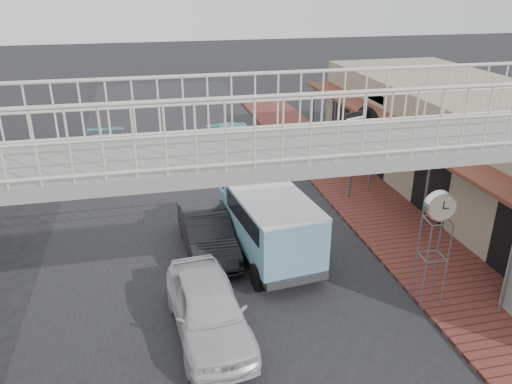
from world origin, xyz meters
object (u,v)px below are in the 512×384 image
angkot_van (270,219)px  street_clock (439,211)px  dark_sedan (207,233)px  angkot_curb (230,135)px  arrow_sign (371,123)px  angkot_far (102,156)px  white_hatchback (208,308)px  motorcycle_near (303,156)px  motorcycle_far (312,131)px

angkot_van → street_clock: street_clock is taller
dark_sedan → angkot_curb: 10.43m
angkot_curb → arrow_sign: arrow_sign is taller
angkot_curb → angkot_far: 6.40m
white_hatchback → angkot_curb: 14.35m
motorcycle_near → street_clock: bearing=175.2°
angkot_curb → angkot_far: angkot_far is taller
white_hatchback → arrow_sign: size_ratio=1.18×
angkot_far → street_clock: size_ratio=1.58×
motorcycle_near → angkot_van: bearing=150.4°
white_hatchback → motorcycle_far: size_ratio=2.55×
angkot_far → street_clock: (8.89, -12.06, 1.94)m
angkot_curb → motorcycle_far: size_ratio=2.98×
motorcycle_near → angkot_far: bearing=76.2°
white_hatchback → street_clock: bearing=-4.7°
angkot_van → motorcycle_far: (5.11, 11.12, -0.77)m
motorcycle_far → angkot_far: bearing=97.7°
angkot_curb → motorcycle_far: (4.39, 0.13, -0.08)m
angkot_far → angkot_van: size_ratio=1.07×
dark_sedan → motorcycle_near: dark_sedan is taller
angkot_van → motorcycle_far: 12.26m
angkot_curb → arrow_sign: bearing=123.4°
dark_sedan → motorcycle_far: 12.35m
angkot_curb → angkot_van: 11.03m
white_hatchback → angkot_far: angkot_far is taller
motorcycle_far → street_clock: bearing=169.9°
dark_sedan → motorcycle_near: 8.57m
street_clock → motorcycle_near: bearing=95.9°
angkot_curb → angkot_far: bearing=20.4°
angkot_van → motorcycle_far: angkot_van is taller
arrow_sign → angkot_van: bearing=-163.4°
white_hatchback → motorcycle_far: white_hatchback is taller
white_hatchback → motorcycle_near: size_ratio=2.61×
motorcycle_far → street_clock: size_ratio=0.52×
angkot_curb → motorcycle_near: size_ratio=3.05×
motorcycle_far → arrow_sign: arrow_sign is taller
white_hatchback → angkot_far: bearing=99.7°
motorcycle_near → street_clock: street_clock is taller
motorcycle_near → dark_sedan: bearing=137.0°
dark_sedan → angkot_far: bearing=110.9°
dark_sedan → street_clock: bearing=-39.4°
motorcycle_near → street_clock: size_ratio=0.51×
street_clock → white_hatchback: bearing=-174.1°
angkot_far → motorcycle_far: bearing=14.5°
arrow_sign → street_clock: bearing=-123.8°
motorcycle_near → arrow_sign: size_ratio=0.45×
angkot_curb → street_clock: street_clock is taller
angkot_far → arrow_sign: (10.30, -5.01, 2.21)m
angkot_far → motorcycle_far: size_ratio=3.02×
motorcycle_far → arrow_sign: 7.49m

